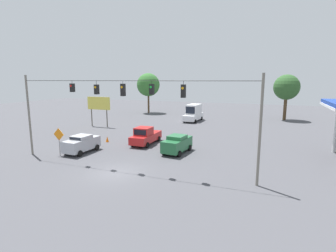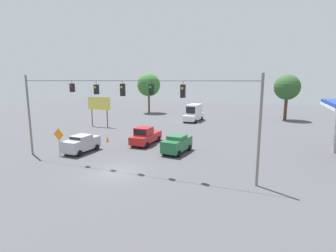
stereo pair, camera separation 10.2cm
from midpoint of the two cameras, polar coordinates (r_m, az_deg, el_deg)
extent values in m
plane|color=#47474C|center=(22.49, -11.47, -9.97)|extent=(140.00, 140.00, 0.00)
cylinder|color=slate|center=(19.51, 19.27, -1.09)|extent=(0.20, 0.20, 8.08)
cylinder|color=slate|center=(29.99, -28.07, 2.00)|extent=(0.20, 0.20, 8.08)
cylinder|color=black|center=(22.48, -9.96, 9.68)|extent=(22.10, 0.04, 0.04)
cube|color=black|center=(20.23, 3.22, 7.59)|extent=(0.32, 0.36, 1.01)
cylinder|color=black|center=(20.21, 3.24, 9.41)|extent=(0.03, 0.03, 0.27)
cylinder|color=orange|center=(20.04, 3.05, 8.23)|extent=(0.20, 0.02, 0.20)
cube|color=black|center=(21.22, -3.69, 7.97)|extent=(0.32, 0.36, 0.85)
cylinder|color=black|center=(21.21, -3.71, 9.46)|extent=(0.03, 0.03, 0.25)
cylinder|color=green|center=(21.04, -3.92, 8.47)|extent=(0.20, 0.02, 0.20)
cube|color=black|center=(22.49, -9.90, 7.75)|extent=(0.32, 0.36, 1.03)
cylinder|color=black|center=(22.48, -9.95, 9.37)|extent=(0.03, 0.03, 0.24)
cylinder|color=orange|center=(22.32, -10.18, 8.32)|extent=(0.20, 0.02, 0.20)
cube|color=black|center=(23.99, -15.39, 7.68)|extent=(0.32, 0.36, 0.85)
cylinder|color=black|center=(23.98, -15.46, 9.09)|extent=(0.03, 0.03, 0.33)
cylinder|color=orange|center=(23.83, -15.69, 8.12)|extent=(0.20, 0.02, 0.20)
cube|color=black|center=(25.68, -20.21, 7.82)|extent=(0.32, 0.36, 0.78)
cylinder|color=black|center=(25.67, -20.28, 8.96)|extent=(0.03, 0.03, 0.25)
cylinder|color=red|center=(25.53, -20.52, 8.18)|extent=(0.20, 0.02, 0.20)
cube|color=#236038|center=(27.69, 1.89, -3.98)|extent=(2.19, 4.35, 1.19)
cube|color=#236038|center=(27.51, 1.90, -2.42)|extent=(1.81, 2.00, 0.36)
cube|color=black|center=(28.34, 2.71, -2.06)|extent=(1.42, 0.16, 0.25)
cylinder|color=black|center=(28.69, 4.67, -4.74)|extent=(0.28, 0.66, 0.64)
cylinder|color=black|center=(29.40, 1.46, -4.35)|extent=(0.28, 0.66, 0.64)
cylinder|color=black|center=(26.28, 2.36, -6.10)|extent=(0.28, 0.66, 0.64)
cylinder|color=black|center=(27.05, -1.08, -5.62)|extent=(0.28, 0.66, 0.64)
cube|color=red|center=(31.66, -4.88, -2.50)|extent=(1.99, 5.27, 0.90)
cube|color=red|center=(30.92, -5.42, -1.11)|extent=(1.79, 1.91, 0.90)
cube|color=black|center=(30.08, -6.22, -1.44)|extent=(1.54, 0.04, 0.63)
cylinder|color=black|center=(30.72, -7.87, -3.81)|extent=(0.23, 0.64, 0.64)
cylinder|color=black|center=(29.86, -4.63, -4.15)|extent=(0.23, 0.64, 0.64)
cylinder|color=black|center=(33.66, -5.09, -2.54)|extent=(0.23, 0.64, 0.64)
cylinder|color=black|center=(32.88, -2.07, -2.81)|extent=(0.23, 0.64, 0.64)
cube|color=#A8AAB2|center=(29.28, -18.38, -3.75)|extent=(1.90, 4.17, 1.17)
cube|color=#A8AAB2|center=(29.11, -18.46, -2.29)|extent=(1.70, 1.86, 0.36)
cube|color=black|center=(28.45, -19.68, -2.64)|extent=(1.44, 0.06, 0.25)
cylinder|color=black|center=(29.07, -21.41, -5.22)|extent=(0.24, 0.65, 0.64)
cylinder|color=black|center=(27.87, -18.74, -5.70)|extent=(0.24, 0.65, 0.64)
cylinder|color=black|center=(30.97, -17.94, -4.10)|extent=(0.24, 0.65, 0.64)
cylinder|color=black|center=(29.84, -15.32, -4.49)|extent=(0.24, 0.65, 0.64)
cube|color=silver|center=(49.15, 5.42, 2.02)|extent=(2.37, 6.32, 1.00)
cube|color=silver|center=(49.28, 5.56, 3.67)|extent=(2.13, 4.07, 1.79)
cube|color=black|center=(47.38, 4.81, 3.43)|extent=(1.73, 0.08, 1.25)
cylinder|color=black|center=(47.68, 3.41, 1.19)|extent=(0.24, 0.65, 0.64)
cylinder|color=black|center=(46.98, 5.89, 1.03)|extent=(0.24, 0.65, 0.64)
cylinder|color=black|center=(51.47, 4.98, 1.82)|extent=(0.24, 0.65, 0.64)
cylinder|color=black|center=(50.83, 7.29, 1.68)|extent=(0.24, 0.65, 0.64)
cone|color=orange|center=(30.06, -18.19, -4.44)|extent=(0.38, 0.38, 0.73)
cone|color=orange|center=(31.48, -15.33, -3.66)|extent=(0.38, 0.38, 0.73)
cone|color=orange|center=(33.38, -13.17, -2.79)|extent=(0.38, 0.38, 0.73)
cylinder|color=silver|center=(32.59, 32.70, -0.38)|extent=(0.36, 0.36, 5.26)
cylinder|color=#4C473D|center=(43.66, -13.20, 1.58)|extent=(0.16, 0.16, 2.82)
cylinder|color=#4C473D|center=(45.43, -16.31, 1.76)|extent=(0.16, 0.16, 2.82)
cube|color=#D8CC4C|center=(44.25, -14.93, 4.80)|extent=(4.29, 0.12, 2.08)
cylinder|color=slate|center=(28.82, -22.62, -4.24)|extent=(0.06, 0.06, 1.80)
cube|color=orange|center=(28.55, -22.79, -1.69)|extent=(1.27, 0.04, 1.27)
cylinder|color=#4C3823|center=(54.95, 24.08, 3.77)|extent=(0.59, 0.59, 4.95)
sphere|color=#2D5628|center=(54.73, 24.36, 7.71)|extent=(4.77, 4.77, 4.77)
cylinder|color=#4C3823|center=(61.45, -4.31, 5.23)|extent=(0.42, 0.42, 5.06)
sphere|color=#336B2D|center=(61.25, -4.36, 8.94)|extent=(5.28, 5.28, 5.28)
camera|label=1|loc=(0.05, -90.09, -0.02)|focal=28.00mm
camera|label=2|loc=(0.05, 89.91, 0.02)|focal=28.00mm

